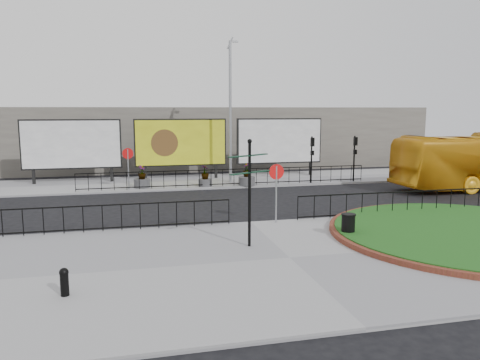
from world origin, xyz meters
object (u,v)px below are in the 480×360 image
object	(u,v)px
fingerpost_sign	(249,182)
litter_bin	(348,225)
planter_b	(205,178)
planter_c	(247,178)
planter_a	(142,180)
billboard_mid	(181,143)
bollard	(64,280)
lamp_post	(230,110)

from	to	relation	value
fingerpost_sign	litter_bin	world-z (taller)	fingerpost_sign
planter_b	planter_c	bearing A→B (deg)	-5.36
litter_bin	planter_a	xyz separation A→B (m)	(-7.14, 13.23, -0.00)
billboard_mid	fingerpost_sign	size ratio (longest dim) A/B	1.66
billboard_mid	bollard	bearing A→B (deg)	-104.64
lamp_post	bollard	size ratio (longest dim) A/B	12.58
litter_bin	planter_b	bearing A→B (deg)	104.51
fingerpost_sign	planter_c	distance (m)	13.36
billboard_mid	fingerpost_sign	bearing A→B (deg)	-88.06
planter_a	planter_c	bearing A→B (deg)	-5.77
litter_bin	bollard	bearing A→B (deg)	-160.19
fingerpost_sign	planter_b	world-z (taller)	fingerpost_sign
litter_bin	planter_c	xyz separation A→B (m)	(-0.72, 12.58, 0.03)
fingerpost_sign	planter_b	size ratio (longest dim) A/B	2.84
bollard	planter_b	size ratio (longest dim) A/B	0.56
planter_b	billboard_mid	bearing A→B (deg)	108.34
billboard_mid	fingerpost_sign	xyz separation A→B (m)	(0.56, -16.43, -0.23)
billboard_mid	litter_bin	xyz separation A→B (m)	(4.42, -16.15, -2.03)
planter_c	planter_a	bearing A→B (deg)	174.23
lamp_post	litter_bin	xyz separation A→B (m)	(1.41, -14.18, -4.26)
fingerpost_sign	billboard_mid	bearing A→B (deg)	67.17
billboard_mid	planter_a	xyz separation A→B (m)	(-2.71, -2.92, -2.04)
lamp_post	planter_b	bearing A→B (deg)	-144.54
litter_bin	lamp_post	bearing A→B (deg)	95.70
fingerpost_sign	planter_a	bearing A→B (deg)	78.83
billboard_mid	bollard	xyz separation A→B (m)	(-5.12, -19.59, -2.08)
planter_a	planter_b	world-z (taller)	planter_a
planter_a	planter_b	distance (m)	3.84
lamp_post	planter_b	xyz separation A→B (m)	(-1.90, -1.36, -4.22)
litter_bin	billboard_mid	bearing A→B (deg)	105.31
planter_b	lamp_post	bearing A→B (deg)	35.46
bollard	billboard_mid	bearing A→B (deg)	75.36
litter_bin	planter_b	xyz separation A→B (m)	(-3.32, 12.82, 0.04)
lamp_post	bollard	world-z (taller)	lamp_post
litter_bin	fingerpost_sign	bearing A→B (deg)	-175.84
bollard	planter_c	distance (m)	18.28
planter_a	lamp_post	bearing A→B (deg)	9.44
planter_a	fingerpost_sign	bearing A→B (deg)	-76.40
fingerpost_sign	planter_a	world-z (taller)	fingerpost_sign
lamp_post	planter_a	xyz separation A→B (m)	(-5.72, -0.95, -4.26)
billboard_mid	lamp_post	distance (m)	4.23
lamp_post	fingerpost_sign	size ratio (longest dim) A/B	2.48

